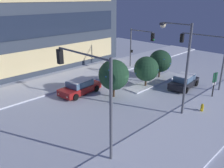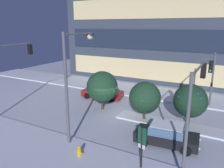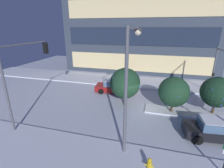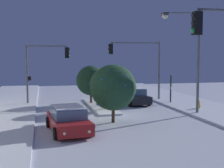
{
  "view_description": "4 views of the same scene",
  "coord_description": "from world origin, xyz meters",
  "px_view_note": "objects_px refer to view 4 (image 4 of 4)",
  "views": [
    {
      "loc": [
        -16.92,
        -14.98,
        9.52
      ],
      "look_at": [
        -2.73,
        -0.69,
        2.07
      ],
      "focal_mm": 37.74,
      "sensor_mm": 36.0,
      "label": 1
    },
    {
      "loc": [
        9.43,
        -17.27,
        8.05
      ],
      "look_at": [
        -0.1,
        0.34,
        2.8
      ],
      "focal_mm": 35.67,
      "sensor_mm": 36.0,
      "label": 2
    },
    {
      "loc": [
        1.71,
        -14.91,
        7.61
      ],
      "look_at": [
        -2.79,
        1.11,
        1.91
      ],
      "focal_mm": 26.73,
      "sensor_mm": 36.0,
      "label": 3
    },
    {
      "loc": [
        -20.42,
        5.08,
        4.28
      ],
      "look_at": [
        0.01,
        0.31,
        2.45
      ],
      "focal_mm": 48.34,
      "sensor_mm": 36.0,
      "label": 4
    }
  ],
  "objects_px": {
    "street_lamp_arched": "(189,48)",
    "parking_info_sign": "(171,86)",
    "decorated_tree_left_of_median": "(91,81)",
    "traffic_light_corner_far_right": "(44,63)",
    "traffic_light_corner_near_right": "(139,59)",
    "decorated_tree_median": "(106,85)",
    "decorated_tree_right_of_median": "(113,88)",
    "car_far": "(68,120)",
    "fire_hydrant": "(198,105)",
    "car_near": "(133,96)"
  },
  "relations": [
    {
      "from": "decorated_tree_median",
      "to": "decorated_tree_right_of_median",
      "type": "xyz_separation_m",
      "value": [
        -4.56,
        0.52,
        0.23
      ]
    },
    {
      "from": "traffic_light_corner_far_right",
      "to": "street_lamp_arched",
      "type": "bearing_deg",
      "value": -36.97
    },
    {
      "from": "traffic_light_corner_near_right",
      "to": "parking_info_sign",
      "type": "bearing_deg",
      "value": 136.58
    },
    {
      "from": "street_lamp_arched",
      "to": "decorated_tree_left_of_median",
      "type": "bearing_deg",
      "value": -43.21
    },
    {
      "from": "car_far",
      "to": "traffic_light_corner_far_right",
      "type": "height_order",
      "value": "traffic_light_corner_far_right"
    },
    {
      "from": "car_far",
      "to": "decorated_tree_median",
      "type": "relative_size",
      "value": 1.39
    },
    {
      "from": "decorated_tree_right_of_median",
      "to": "parking_info_sign",
      "type": "bearing_deg",
      "value": -46.26
    },
    {
      "from": "traffic_light_corner_far_right",
      "to": "traffic_light_corner_near_right",
      "type": "xyz_separation_m",
      "value": [
        -0.13,
        -9.03,
        0.39
      ]
    },
    {
      "from": "traffic_light_corner_near_right",
      "to": "decorated_tree_median",
      "type": "height_order",
      "value": "traffic_light_corner_near_right"
    },
    {
      "from": "car_near",
      "to": "traffic_light_corner_near_right",
      "type": "relative_size",
      "value": 0.76
    },
    {
      "from": "decorated_tree_median",
      "to": "decorated_tree_right_of_median",
      "type": "bearing_deg",
      "value": 173.46
    },
    {
      "from": "traffic_light_corner_far_right",
      "to": "traffic_light_corner_near_right",
      "type": "distance_m",
      "value": 9.04
    },
    {
      "from": "traffic_light_corner_near_right",
      "to": "decorated_tree_median",
      "type": "xyz_separation_m",
      "value": [
        -4.57,
        4.22,
        -2.1
      ]
    },
    {
      "from": "car_far",
      "to": "decorated_tree_right_of_median",
      "type": "height_order",
      "value": "decorated_tree_right_of_median"
    },
    {
      "from": "fire_hydrant",
      "to": "decorated_tree_median",
      "type": "distance_m",
      "value": 7.73
    },
    {
      "from": "car_far",
      "to": "decorated_tree_left_of_median",
      "type": "relative_size",
      "value": 1.36
    },
    {
      "from": "traffic_light_corner_far_right",
      "to": "decorated_tree_left_of_median",
      "type": "height_order",
      "value": "traffic_light_corner_far_right"
    },
    {
      "from": "traffic_light_corner_far_right",
      "to": "decorated_tree_median",
      "type": "distance_m",
      "value": 6.94
    },
    {
      "from": "car_near",
      "to": "decorated_tree_right_of_median",
      "type": "bearing_deg",
      "value": 147.98
    },
    {
      "from": "car_near",
      "to": "street_lamp_arched",
      "type": "relative_size",
      "value": 0.58
    },
    {
      "from": "decorated_tree_left_of_median",
      "to": "decorated_tree_median",
      "type": "bearing_deg",
      "value": -169.46
    },
    {
      "from": "car_far",
      "to": "traffic_light_corner_near_right",
      "type": "relative_size",
      "value": 0.81
    },
    {
      "from": "car_near",
      "to": "traffic_light_corner_far_right",
      "type": "relative_size",
      "value": 0.81
    },
    {
      "from": "decorated_tree_left_of_median",
      "to": "street_lamp_arched",
      "type": "bearing_deg",
      "value": -137.18
    },
    {
      "from": "car_far",
      "to": "traffic_light_corner_near_right",
      "type": "xyz_separation_m",
      "value": [
        11.01,
        -7.86,
        3.48
      ]
    },
    {
      "from": "car_near",
      "to": "parking_info_sign",
      "type": "height_order",
      "value": "parking_info_sign"
    },
    {
      "from": "traffic_light_corner_far_right",
      "to": "fire_hydrant",
      "type": "height_order",
      "value": "traffic_light_corner_far_right"
    },
    {
      "from": "parking_info_sign",
      "to": "traffic_light_corner_near_right",
      "type": "bearing_deg",
      "value": -27.79
    },
    {
      "from": "traffic_light_corner_far_right",
      "to": "decorated_tree_median",
      "type": "height_order",
      "value": "traffic_light_corner_far_right"
    },
    {
      "from": "traffic_light_corner_near_right",
      "to": "decorated_tree_right_of_median",
      "type": "xyz_separation_m",
      "value": [
        -9.13,
        4.74,
        -1.87
      ]
    },
    {
      "from": "fire_hydrant",
      "to": "traffic_light_corner_far_right",
      "type": "bearing_deg",
      "value": 62.86
    },
    {
      "from": "traffic_light_corner_near_right",
      "to": "decorated_tree_median",
      "type": "bearing_deg",
      "value": 47.31
    },
    {
      "from": "street_lamp_arched",
      "to": "parking_info_sign",
      "type": "bearing_deg",
      "value": -97.2
    },
    {
      "from": "traffic_light_corner_far_right",
      "to": "parking_info_sign",
      "type": "distance_m",
      "value": 11.89
    },
    {
      "from": "street_lamp_arched",
      "to": "decorated_tree_median",
      "type": "distance_m",
      "value": 7.02
    },
    {
      "from": "traffic_light_corner_near_right",
      "to": "decorated_tree_left_of_median",
      "type": "bearing_deg",
      "value": 11.01
    },
    {
      "from": "parking_info_sign",
      "to": "traffic_light_corner_far_right",
      "type": "bearing_deg",
      "value": 3.72
    },
    {
      "from": "car_far",
      "to": "decorated_tree_left_of_median",
      "type": "height_order",
      "value": "decorated_tree_left_of_median"
    },
    {
      "from": "fire_hydrant",
      "to": "parking_info_sign",
      "type": "distance_m",
      "value": 4.11
    },
    {
      "from": "car_near",
      "to": "decorated_tree_right_of_median",
      "type": "relative_size",
      "value": 1.17
    },
    {
      "from": "fire_hydrant",
      "to": "decorated_tree_median",
      "type": "xyz_separation_m",
      "value": [
        1.55,
        7.38,
        1.69
      ]
    },
    {
      "from": "parking_info_sign",
      "to": "decorated_tree_median",
      "type": "distance_m",
      "value": 7.03
    },
    {
      "from": "traffic_light_corner_near_right",
      "to": "car_far",
      "type": "bearing_deg",
      "value": 54.48
    },
    {
      "from": "decorated_tree_median",
      "to": "decorated_tree_left_of_median",
      "type": "relative_size",
      "value": 0.98
    },
    {
      "from": "car_far",
      "to": "decorated_tree_right_of_median",
      "type": "xyz_separation_m",
      "value": [
        1.87,
        -3.12,
        1.62
      ]
    },
    {
      "from": "traffic_light_corner_near_right",
      "to": "decorated_tree_median",
      "type": "relative_size",
      "value": 1.71
    },
    {
      "from": "car_near",
      "to": "decorated_tree_left_of_median",
      "type": "height_order",
      "value": "decorated_tree_left_of_median"
    },
    {
      "from": "parking_info_sign",
      "to": "street_lamp_arched",
      "type": "bearing_deg",
      "value": 94.46
    },
    {
      "from": "street_lamp_arched",
      "to": "parking_info_sign",
      "type": "height_order",
      "value": "street_lamp_arched"
    },
    {
      "from": "decorated_tree_right_of_median",
      "to": "traffic_light_corner_far_right",
      "type": "bearing_deg",
      "value": 24.87
    }
  ]
}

